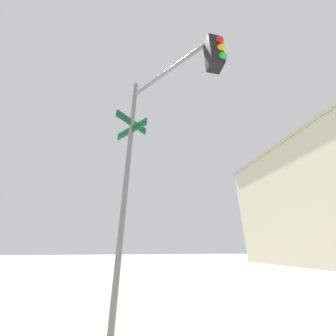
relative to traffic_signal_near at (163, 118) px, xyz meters
The scene contains 1 object.
traffic_signal_near is the anchor object (origin of this frame).
Camera 1 is at (-2.89, -7.33, 1.58)m, focal length 19.20 mm.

